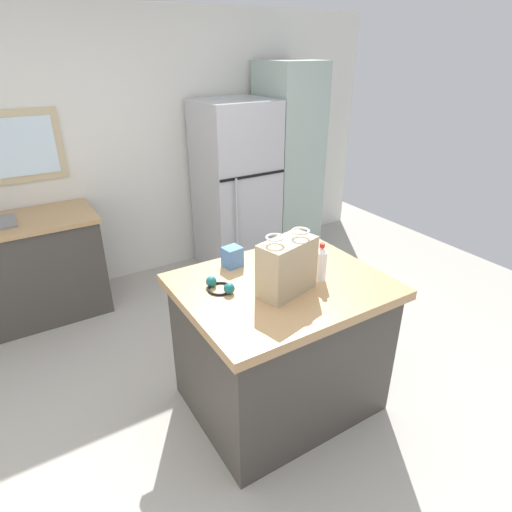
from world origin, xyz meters
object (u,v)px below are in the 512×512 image
Objects in this scene: shopping_bag at (287,266)px; small_box at (232,257)px; refrigerator at (236,188)px; ear_defenders at (220,286)px; kitchen_island at (281,344)px; tall_cabinet at (287,164)px; bottle at (321,264)px.

shopping_bag is 0.46m from small_box.
refrigerator is 4.70× the size of shopping_bag.
small_box is 0.31m from ear_defenders.
small_box is at bearing 103.71° from shopping_bag.
tall_cabinet reaches higher than kitchen_island.
tall_cabinet is 2.25m from small_box.
refrigerator is 0.67m from tall_cabinet.
tall_cabinet reaches higher than bottle.
ear_defenders reaches higher than kitchen_island.
shopping_bag is at bearing -111.79° from refrigerator.
shopping_bag is at bearing 179.73° from bottle.
refrigerator is at bearing 68.21° from shopping_bag.
small_box reaches higher than kitchen_island.
tall_cabinet is 5.59× the size of shopping_bag.
ear_defenders is (-0.36, 0.12, 0.48)m from kitchen_island.
tall_cabinet is 2.39m from bottle.
kitchen_island is 9.25× the size of small_box.
ear_defenders is at bearing -132.50° from small_box.
kitchen_island is 0.64m from small_box.
refrigerator is 0.84× the size of tall_cabinet.
refrigerator is 8.89× the size of ear_defenders.
bottle is 0.61m from ear_defenders.
bottle is at bearing -21.18° from ear_defenders.
tall_cabinet reaches higher than ear_defenders.
shopping_bag is (-1.47, -2.05, 0.05)m from tall_cabinet.
ear_defenders is at bearing 158.82° from bottle.
ear_defenders is (-0.21, -0.22, -0.04)m from small_box.
tall_cabinet reaches higher than refrigerator.
shopping_bag reaches higher than bottle.
bottle is (0.20, -0.10, 0.57)m from kitchen_island.
tall_cabinet is at bearing 59.24° from bottle.
refrigerator reaches higher than small_box.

